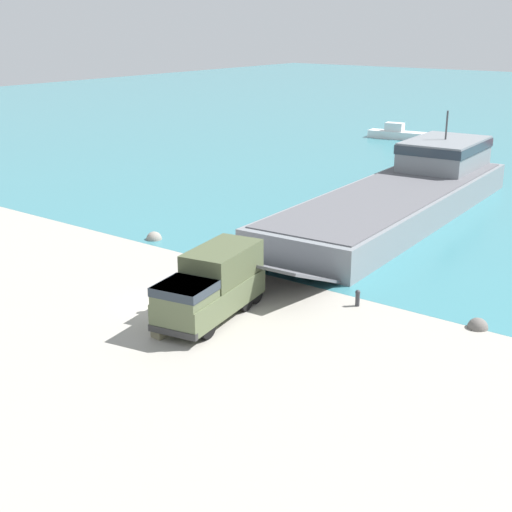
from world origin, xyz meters
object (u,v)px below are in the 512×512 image
(moored_boat_b, at_px, (398,134))
(cargo_crate, at_px, (161,330))
(military_truck, at_px, (212,285))
(soldier_on_ramp, at_px, (164,293))
(mooring_bollard, at_px, (358,297))
(landing_craft, at_px, (406,191))

(moored_boat_b, bearing_deg, cargo_crate, 8.32)
(moored_boat_b, bearing_deg, military_truck, 9.56)
(military_truck, xyz_separation_m, cargo_crate, (-0.39, -3.26, -1.38))
(soldier_on_ramp, xyz_separation_m, moored_boat_b, (-15.89, 57.83, -0.35))
(mooring_bollard, xyz_separation_m, cargo_crate, (-5.47, -8.87, -0.17))
(landing_craft, bearing_deg, military_truck, -89.86)
(soldier_on_ramp, bearing_deg, landing_craft, 15.58)
(soldier_on_ramp, bearing_deg, military_truck, -49.56)
(military_truck, distance_m, mooring_bollard, 7.67)
(mooring_bollard, bearing_deg, moored_boat_b, 114.45)
(mooring_bollard, bearing_deg, soldier_on_ramp, -138.27)
(moored_boat_b, relative_size, cargo_crate, 10.25)
(soldier_on_ramp, relative_size, moored_boat_b, 0.23)
(landing_craft, xyz_separation_m, military_truck, (1.50, -24.58, 0.07))
(soldier_on_ramp, xyz_separation_m, cargo_crate, (1.94, -2.27, -0.69))
(soldier_on_ramp, relative_size, cargo_crate, 2.31)
(mooring_bollard, bearing_deg, military_truck, -132.12)
(soldier_on_ramp, height_order, mooring_bollard, soldier_on_ramp)
(military_truck, bearing_deg, mooring_bollard, 127.75)
(military_truck, bearing_deg, soldier_on_ramp, -77.12)
(landing_craft, height_order, soldier_on_ramp, landing_craft)
(mooring_bollard, bearing_deg, landing_craft, 109.13)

